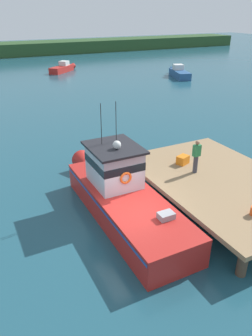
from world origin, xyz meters
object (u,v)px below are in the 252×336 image
crate_stack_mid_dock (183,160)px  moored_boat_far_right (63,68)px  main_fishing_boat (121,193)px  deckhand_by_the_boat (196,156)px  moored_boat_far_left (179,73)px

crate_stack_mid_dock → moored_boat_far_right: bearing=82.3°
main_fishing_boat → deckhand_by_the_boat: main_fishing_boat is taller
crate_stack_mid_dock → deckhand_by_the_boat: 1.25m
moored_boat_far_right → moored_boat_far_left: (12.83, -11.31, 0.04)m
main_fishing_boat → deckhand_by_the_boat: size_ratio=6.02×
crate_stack_mid_dock → moored_boat_far_left: bearing=54.9°
main_fishing_boat → moored_boat_far_left: bearing=50.3°
deckhand_by_the_boat → moored_boat_far_right: size_ratio=0.32×
main_fishing_boat → moored_boat_far_left: (21.76, 26.18, -0.46)m
moored_boat_far_right → deckhand_by_the_boat: bearing=-97.6°
main_fishing_boat → moored_boat_far_left: 34.05m
crate_stack_mid_dock → main_fishing_boat: bearing=-166.7°
deckhand_by_the_boat → moored_boat_far_left: bearing=55.9°
crate_stack_mid_dock → moored_boat_far_right: (4.94, 36.55, -0.90)m
moored_boat_far_left → moored_boat_far_right: bearing=138.6°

